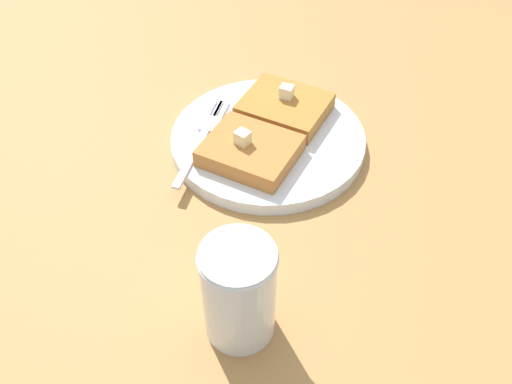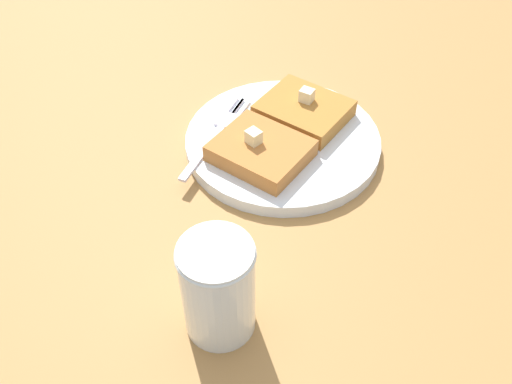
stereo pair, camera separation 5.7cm
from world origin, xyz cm
name	(u,v)px [view 1 (the left image)]	position (x,y,z in cm)	size (l,w,h in cm)	color
table_surface	(232,105)	(0.00, 0.00, 1.47)	(101.39, 101.39, 2.94)	#A4763F
plate	(268,139)	(8.28, 7.24, 3.86)	(23.03, 23.03, 1.58)	silver
toast_slice_left	(285,107)	(3.84, 8.12, 5.55)	(8.43, 9.94, 2.08)	#AE722E
toast_slice_middle	(250,151)	(12.72, 6.35, 5.55)	(8.43, 9.94, 2.08)	#B47034
butter_pat_primary	(287,92)	(3.21, 8.14, 7.38)	(1.56, 1.41, 1.56)	beige
butter_pat_secondary	(243,138)	(12.83, 5.50, 7.38)	(1.56, 1.41, 1.56)	beige
fork	(204,136)	(10.78, 0.14, 4.69)	(16.02, 2.25, 0.36)	silver
syrup_jar	(239,296)	(32.86, 11.31, 7.58)	(6.52, 6.52, 10.29)	#5A240E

